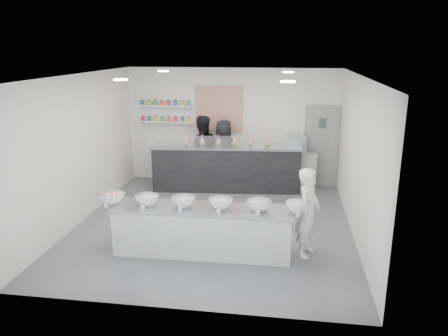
# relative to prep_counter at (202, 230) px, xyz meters

# --- Properties ---
(floor) EXTENTS (6.00, 6.00, 0.00)m
(floor) POSITION_rel_prep_counter_xyz_m (-0.03, 1.27, -0.43)
(floor) COLOR #515156
(floor) RESTS_ON ground
(ceiling) EXTENTS (6.00, 6.00, 0.00)m
(ceiling) POSITION_rel_prep_counter_xyz_m (-0.03, 1.27, 2.57)
(ceiling) COLOR white
(ceiling) RESTS_ON floor
(back_wall) EXTENTS (5.50, 0.00, 5.50)m
(back_wall) POSITION_rel_prep_counter_xyz_m (-0.03, 4.27, 1.07)
(back_wall) COLOR white
(back_wall) RESTS_ON floor
(left_wall) EXTENTS (0.00, 6.00, 6.00)m
(left_wall) POSITION_rel_prep_counter_xyz_m (-2.78, 1.27, 1.07)
(left_wall) COLOR white
(left_wall) RESTS_ON floor
(right_wall) EXTENTS (0.00, 6.00, 6.00)m
(right_wall) POSITION_rel_prep_counter_xyz_m (2.72, 1.27, 1.07)
(right_wall) COLOR white
(right_wall) RESTS_ON floor
(back_door) EXTENTS (0.88, 0.04, 2.10)m
(back_door) POSITION_rel_prep_counter_xyz_m (2.27, 4.24, 0.62)
(back_door) COLOR gray
(back_door) RESTS_ON floor
(pattern_panel) EXTENTS (1.25, 0.03, 1.20)m
(pattern_panel) POSITION_rel_prep_counter_xyz_m (-0.38, 4.25, 1.52)
(pattern_panel) COLOR #B12A0E
(pattern_panel) RESTS_ON back_wall
(jar_shelf_lower) EXTENTS (1.45, 0.22, 0.04)m
(jar_shelf_lower) POSITION_rel_prep_counter_xyz_m (-1.78, 4.17, 1.17)
(jar_shelf_lower) COLOR silver
(jar_shelf_lower) RESTS_ON back_wall
(jar_shelf_upper) EXTENTS (1.45, 0.22, 0.04)m
(jar_shelf_upper) POSITION_rel_prep_counter_xyz_m (-1.78, 4.17, 1.59)
(jar_shelf_upper) COLOR silver
(jar_shelf_upper) RESTS_ON back_wall
(preserve_jars) EXTENTS (1.45, 0.10, 0.56)m
(preserve_jars) POSITION_rel_prep_counter_xyz_m (-1.78, 4.15, 1.45)
(preserve_jars) COLOR #FD1A31
(preserve_jars) RESTS_ON jar_shelf_lower
(downlight_0) EXTENTS (0.24, 0.24, 0.02)m
(downlight_0) POSITION_rel_prep_counter_xyz_m (-1.43, 0.27, 2.55)
(downlight_0) COLOR white
(downlight_0) RESTS_ON ceiling
(downlight_1) EXTENTS (0.24, 0.24, 0.02)m
(downlight_1) POSITION_rel_prep_counter_xyz_m (1.37, 0.27, 2.55)
(downlight_1) COLOR white
(downlight_1) RESTS_ON ceiling
(downlight_2) EXTENTS (0.24, 0.24, 0.02)m
(downlight_2) POSITION_rel_prep_counter_xyz_m (-1.43, 2.87, 2.55)
(downlight_2) COLOR white
(downlight_2) RESTS_ON ceiling
(downlight_3) EXTENTS (0.24, 0.24, 0.02)m
(downlight_3) POSITION_rel_prep_counter_xyz_m (1.37, 2.87, 2.55)
(downlight_3) COLOR white
(downlight_3) RESTS_ON ceiling
(prep_counter) EXTENTS (3.16, 0.76, 0.86)m
(prep_counter) POSITION_rel_prep_counter_xyz_m (0.00, 0.00, 0.00)
(prep_counter) COLOR #B2B2AD
(prep_counter) RESTS_ON floor
(back_bar) EXTENTS (3.74, 1.00, 1.15)m
(back_bar) POSITION_rel_prep_counter_xyz_m (-0.08, 3.54, 0.14)
(back_bar) COLOR black
(back_bar) RESTS_ON floor
(sneeze_guard) EXTENTS (3.63, 0.34, 0.31)m
(sneeze_guard) POSITION_rel_prep_counter_xyz_m (-0.05, 3.22, 0.87)
(sneeze_guard) COLOR white
(sneeze_guard) RESTS_ON back_bar
(espresso_ledge) EXTENTS (1.30, 0.41, 0.97)m
(espresso_ledge) POSITION_rel_prep_counter_xyz_m (1.52, 4.05, 0.06)
(espresso_ledge) COLOR #B2B2AD
(espresso_ledge) RESTS_ON floor
(espresso_machine) EXTENTS (0.50, 0.35, 0.38)m
(espresso_machine) POSITION_rel_prep_counter_xyz_m (1.65, 4.05, 0.73)
(espresso_machine) COLOR #93969E
(espresso_machine) RESTS_ON espresso_ledge
(cup_stacks) EXTENTS (0.24, 0.24, 0.30)m
(cup_stacks) POSITION_rel_prep_counter_xyz_m (0.97, 4.05, 0.69)
(cup_stacks) COLOR tan
(cup_stacks) RESTS_ON espresso_ledge
(prep_bowls) EXTENTS (3.67, 0.57, 0.17)m
(prep_bowls) POSITION_rel_prep_counter_xyz_m (0.00, 0.00, 0.51)
(prep_bowls) COLOR white
(prep_bowls) RESTS_ON prep_counter
(label_cards) EXTENTS (3.31, 0.04, 0.07)m
(label_cards) POSITION_rel_prep_counter_xyz_m (-0.01, -0.53, 0.46)
(label_cards) COLOR white
(label_cards) RESTS_ON prep_counter
(cookie_bags) EXTENTS (2.15, 0.33, 0.26)m
(cookie_bags) POSITION_rel_prep_counter_xyz_m (-0.08, 3.54, 0.85)
(cookie_bags) COLOR pink
(cookie_bags) RESTS_ON back_bar
(woman_prep) EXTENTS (0.54, 0.66, 1.56)m
(woman_prep) POSITION_rel_prep_counter_xyz_m (1.81, 0.22, 0.35)
(woman_prep) COLOR white
(woman_prep) RESTS_ON floor
(staff_left) EXTENTS (1.05, 0.91, 1.84)m
(staff_left) POSITION_rel_prep_counter_xyz_m (-0.76, 3.81, 0.49)
(staff_left) COLOR black
(staff_left) RESTS_ON floor
(staff_right) EXTENTS (0.89, 0.62, 1.74)m
(staff_right) POSITION_rel_prep_counter_xyz_m (-0.19, 3.87, 0.44)
(staff_right) COLOR black
(staff_right) RESTS_ON floor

